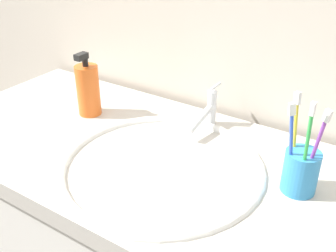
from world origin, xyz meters
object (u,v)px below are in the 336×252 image
toothbrush_cup (300,172)px  toothbrush_blue (291,143)px  faucet (208,111)px  toothbrush_green (307,146)px  soap_dispenser (88,89)px  toothbrush_purple (316,148)px  toothbrush_yellow (295,134)px

toothbrush_cup → toothbrush_blue: size_ratio=0.46×
faucet → toothbrush_green: bearing=-29.1°
toothbrush_green → soap_dispenser: size_ratio=1.18×
faucet → toothbrush_purple: toothbrush_purple is taller
toothbrush_green → toothbrush_cup: bearing=104.8°
toothbrush_purple → faucet: bearing=154.5°
toothbrush_cup → toothbrush_blue: 0.08m
toothbrush_green → toothbrush_yellow: (-0.03, 0.04, -0.01)m
faucet → soap_dispenser: soap_dispenser is taller
faucet → toothbrush_purple: size_ratio=0.82×
faucet → toothbrush_yellow: 0.29m
toothbrush_cup → toothbrush_yellow: toothbrush_yellow is taller
toothbrush_yellow → toothbrush_purple: size_ratio=1.03×
toothbrush_green → soap_dispenser: bearing=175.0°
faucet → toothbrush_cup: bearing=-25.2°
faucet → toothbrush_blue: size_ratio=0.81×
toothbrush_green → toothbrush_purple: toothbrush_green is taller
toothbrush_cup → toothbrush_blue: (-0.02, -0.02, 0.07)m
toothbrush_green → toothbrush_blue: bearing=168.8°
toothbrush_cup → toothbrush_green: toothbrush_green is taller
toothbrush_purple → soap_dispenser: toothbrush_purple is taller
toothbrush_cup → toothbrush_blue: toothbrush_blue is taller
toothbrush_green → toothbrush_purple: (0.01, 0.02, -0.01)m
faucet → toothbrush_blue: 0.31m
toothbrush_green → toothbrush_yellow: size_ratio=1.06×
faucet → toothbrush_green: 0.34m
toothbrush_cup → toothbrush_purple: 0.07m
toothbrush_cup → toothbrush_yellow: bearing=154.2°
soap_dispenser → toothbrush_blue: bearing=-4.7°
toothbrush_green → toothbrush_blue: 0.03m
toothbrush_yellow → toothbrush_purple: toothbrush_yellow is taller
toothbrush_green → toothbrush_yellow: 0.05m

